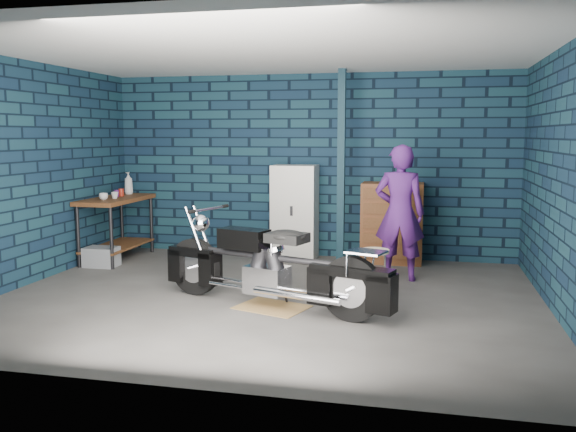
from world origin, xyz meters
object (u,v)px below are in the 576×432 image
storage_bin (101,257)px  tool_chest (392,223)px  workbench (117,229)px  motorcycle (272,260)px  shop_stool (374,275)px  person (400,213)px  locker (295,212)px

storage_bin → tool_chest: size_ratio=0.38×
workbench → motorcycle: motorcycle is taller
workbench → storage_bin: workbench is taller
shop_stool → workbench: bearing=159.7°
motorcycle → person: (1.25, 1.57, 0.34)m
tool_chest → locker: bearing=180.0°
locker → tool_chest: 1.42m
person → storage_bin: bearing=2.5°
motorcycle → storage_bin: bearing=171.1°
person → locker: 1.86m
person → shop_stool: (-0.22, -1.06, -0.56)m
motorcycle → shop_stool: (1.03, 0.51, -0.22)m
workbench → storage_bin: bearing=-87.7°
locker → tool_chest: (1.41, 0.00, -0.12)m
person → locker: person is taller
workbench → storage_bin: (0.02, -0.50, -0.32)m
storage_bin → locker: 2.80m
person → shop_stool: bearing=79.1°
workbench → tool_chest: (3.92, 0.64, 0.11)m
person → storage_bin: 4.11m
motorcycle → shop_stool: 1.17m
workbench → locker: size_ratio=1.02×
locker → shop_stool: 2.50m
storage_bin → tool_chest: (3.90, 1.14, 0.43)m
person → workbench: bearing=-4.5°
motorcycle → tool_chest: (1.10, 2.58, 0.06)m
workbench → shop_stool: workbench is taller
motorcycle → storage_bin: size_ratio=5.32×
storage_bin → motorcycle: bearing=-27.2°
motorcycle → shop_stool: bearing=44.8°
tool_chest → shop_stool: bearing=-92.0°
person → tool_chest: (-0.14, 1.01, -0.28)m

